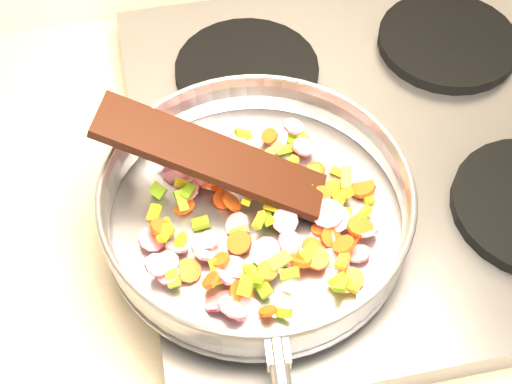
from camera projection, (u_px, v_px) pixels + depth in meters
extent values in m
cube|color=#939399|center=(377.00, 148.00, 0.90)|extent=(0.60, 0.60, 0.04)
cylinder|color=black|center=(296.00, 248.00, 0.78)|extent=(0.19, 0.19, 0.02)
cylinder|color=black|center=(247.00, 70.00, 0.94)|extent=(0.19, 0.19, 0.02)
cylinder|color=black|center=(448.00, 41.00, 0.97)|extent=(0.19, 0.19, 0.02)
cylinder|color=#9E9EA5|center=(256.00, 219.00, 0.79)|extent=(0.33, 0.33, 0.01)
torus|color=#9E9EA5|center=(256.00, 204.00, 0.76)|extent=(0.38, 0.38, 0.05)
torus|color=#9E9EA5|center=(256.00, 190.00, 0.74)|extent=(0.34, 0.34, 0.01)
cube|color=#9E9EA5|center=(277.00, 352.00, 0.65)|extent=(0.02, 0.03, 0.02)
cube|color=yellow|center=(367.00, 196.00, 0.80)|extent=(0.01, 0.02, 0.01)
cylinder|color=red|center=(282.00, 180.00, 0.81)|extent=(0.03, 0.03, 0.03)
cylinder|color=red|center=(334.00, 263.00, 0.75)|extent=(0.04, 0.04, 0.02)
cube|color=#6C9B17|center=(173.00, 279.00, 0.72)|extent=(0.02, 0.02, 0.01)
cylinder|color=#D64612|center=(360.00, 227.00, 0.76)|extent=(0.04, 0.04, 0.01)
cube|color=yellow|center=(182.00, 183.00, 0.80)|extent=(0.02, 0.01, 0.02)
cube|color=yellow|center=(362.00, 215.00, 0.78)|extent=(0.03, 0.02, 0.01)
cylinder|color=red|center=(251.00, 143.00, 0.83)|extent=(0.04, 0.03, 0.02)
cube|color=#6C9B17|center=(341.00, 285.00, 0.71)|extent=(0.02, 0.02, 0.01)
cube|color=yellow|center=(280.00, 197.00, 0.79)|extent=(0.01, 0.02, 0.01)
cylinder|color=red|center=(360.00, 180.00, 0.81)|extent=(0.04, 0.04, 0.02)
cylinder|color=#D64612|center=(189.00, 270.00, 0.74)|extent=(0.04, 0.04, 0.02)
cylinder|color=red|center=(219.00, 301.00, 0.72)|extent=(0.04, 0.04, 0.03)
cylinder|color=red|center=(206.00, 250.00, 0.75)|extent=(0.04, 0.04, 0.02)
cube|color=#6C9B17|center=(166.00, 227.00, 0.77)|extent=(0.02, 0.02, 0.02)
cube|color=yellow|center=(240.00, 231.00, 0.76)|extent=(0.02, 0.01, 0.01)
cylinder|color=#D64612|center=(184.00, 206.00, 0.79)|extent=(0.04, 0.04, 0.02)
cylinder|color=#D64612|center=(314.00, 172.00, 0.80)|extent=(0.03, 0.03, 0.02)
cylinder|color=#D64612|center=(350.00, 239.00, 0.77)|extent=(0.02, 0.03, 0.02)
cylinder|color=red|center=(358.00, 254.00, 0.75)|extent=(0.04, 0.04, 0.02)
cylinder|color=red|center=(289.00, 258.00, 0.75)|extent=(0.03, 0.04, 0.02)
cube|color=#6C9B17|center=(181.00, 201.00, 0.78)|extent=(0.01, 0.03, 0.02)
cylinder|color=#D64612|center=(321.00, 229.00, 0.77)|extent=(0.02, 0.02, 0.01)
cube|color=#6C9B17|center=(235.00, 271.00, 0.74)|extent=(0.02, 0.02, 0.01)
cube|color=#6C9B17|center=(186.00, 193.00, 0.80)|extent=(0.02, 0.02, 0.01)
cube|color=yellow|center=(259.00, 220.00, 0.75)|extent=(0.02, 0.02, 0.01)
cube|color=#6C9B17|center=(212.00, 170.00, 0.82)|extent=(0.01, 0.02, 0.01)
cylinder|color=#D64612|center=(218.00, 184.00, 0.81)|extent=(0.03, 0.03, 0.01)
cube|color=#6C9B17|center=(201.00, 223.00, 0.78)|extent=(0.02, 0.02, 0.01)
cylinder|color=red|center=(218.00, 160.00, 0.82)|extent=(0.04, 0.04, 0.01)
cylinder|color=#D64612|center=(294.00, 188.00, 0.79)|extent=(0.03, 0.03, 0.02)
cube|color=#6C9B17|center=(188.00, 191.00, 0.78)|extent=(0.02, 0.02, 0.01)
cube|color=#6C9B17|center=(280.00, 261.00, 0.73)|extent=(0.03, 0.02, 0.01)
cylinder|color=red|center=(322.00, 240.00, 0.77)|extent=(0.04, 0.04, 0.02)
cylinder|color=red|center=(303.00, 192.00, 0.79)|extent=(0.04, 0.03, 0.02)
cylinder|color=red|center=(168.00, 262.00, 0.73)|extent=(0.03, 0.03, 0.02)
cube|color=#6C9B17|center=(284.00, 313.00, 0.71)|extent=(0.02, 0.02, 0.02)
cylinder|color=#D64612|center=(242.00, 292.00, 0.72)|extent=(0.03, 0.03, 0.02)
cylinder|color=#D64612|center=(211.00, 280.00, 0.72)|extent=(0.02, 0.03, 0.03)
cube|color=yellow|center=(249.00, 173.00, 0.80)|extent=(0.01, 0.03, 0.01)
cylinder|color=red|center=(293.00, 126.00, 0.83)|extent=(0.03, 0.03, 0.01)
cube|color=yellow|center=(338.00, 280.00, 0.73)|extent=(0.02, 0.02, 0.02)
cube|color=yellow|center=(274.00, 150.00, 0.81)|extent=(0.03, 0.02, 0.02)
cylinder|color=#D64612|center=(267.00, 271.00, 0.72)|extent=(0.03, 0.03, 0.01)
cube|color=#6C9B17|center=(274.00, 205.00, 0.79)|extent=(0.02, 0.03, 0.02)
cube|color=#6C9B17|center=(314.00, 173.00, 0.80)|extent=(0.02, 0.02, 0.01)
cube|color=#6C9B17|center=(342.00, 194.00, 0.78)|extent=(0.02, 0.01, 0.02)
cylinder|color=red|center=(235.00, 267.00, 0.74)|extent=(0.03, 0.03, 0.01)
cylinder|color=#D64612|center=(232.00, 202.00, 0.79)|extent=(0.03, 0.03, 0.03)
cube|color=#6C9B17|center=(263.00, 287.00, 0.72)|extent=(0.02, 0.02, 0.01)
cylinder|color=red|center=(337.00, 219.00, 0.77)|extent=(0.03, 0.03, 0.02)
cube|color=yellow|center=(154.00, 213.00, 0.78)|extent=(0.02, 0.02, 0.02)
cube|color=#6C9B17|center=(246.00, 285.00, 0.71)|extent=(0.02, 0.03, 0.02)
cylinder|color=red|center=(226.00, 274.00, 0.73)|extent=(0.03, 0.04, 0.03)
cube|color=#6C9B17|center=(243.00, 134.00, 0.84)|extent=(0.02, 0.01, 0.02)
cylinder|color=red|center=(157.00, 265.00, 0.73)|extent=(0.03, 0.03, 0.02)
cylinder|color=red|center=(233.00, 308.00, 0.71)|extent=(0.04, 0.04, 0.02)
cube|color=#6C9B17|center=(343.00, 211.00, 0.78)|extent=(0.02, 0.02, 0.01)
cube|color=#6C9B17|center=(283.00, 150.00, 0.84)|extent=(0.02, 0.02, 0.01)
cube|color=yellow|center=(165.00, 233.00, 0.75)|extent=(0.02, 0.03, 0.01)
cylinder|color=red|center=(303.00, 147.00, 0.83)|extent=(0.03, 0.03, 0.01)
cylinder|color=#D64612|center=(186.00, 143.00, 0.84)|extent=(0.03, 0.03, 0.02)
cylinder|color=red|center=(327.00, 213.00, 0.77)|extent=(0.04, 0.04, 0.01)
cylinder|color=#D64612|center=(322.00, 195.00, 0.78)|extent=(0.03, 0.02, 0.02)
cylinder|color=#D64612|center=(239.00, 242.00, 0.76)|extent=(0.03, 0.03, 0.02)
cylinder|color=red|center=(205.00, 178.00, 0.81)|extent=(0.03, 0.04, 0.03)
cube|color=yellow|center=(217.00, 272.00, 0.73)|extent=(0.01, 0.03, 0.02)
cylinder|color=red|center=(247.00, 311.00, 0.72)|extent=(0.04, 0.04, 0.01)
cube|color=yellow|center=(274.00, 208.00, 0.77)|extent=(0.02, 0.02, 0.01)
cylinder|color=red|center=(237.00, 225.00, 0.77)|extent=(0.04, 0.04, 0.02)
cube|color=yellow|center=(286.00, 200.00, 0.79)|extent=(0.02, 0.01, 0.02)
cylinder|color=red|center=(169.00, 275.00, 0.73)|extent=(0.03, 0.03, 0.01)
cylinder|color=red|center=(289.00, 243.00, 0.75)|extent=(0.03, 0.03, 0.03)
cylinder|color=#D64612|center=(344.00, 245.00, 0.75)|extent=(0.03, 0.03, 0.02)
cube|color=#6C9B17|center=(309.00, 252.00, 0.74)|extent=(0.03, 0.03, 0.01)
cube|color=#6C9B17|center=(293.00, 135.00, 0.84)|extent=(0.02, 0.03, 0.01)
cylinder|color=#D64612|center=(363.00, 188.00, 0.80)|extent=(0.04, 0.04, 0.02)
cube|color=#6C9B17|center=(268.00, 219.00, 0.77)|extent=(0.01, 0.02, 0.02)
cube|color=#6C9B17|center=(296.00, 134.00, 0.84)|extent=(0.02, 0.02, 0.01)
cylinder|color=#D64612|center=(352.00, 280.00, 0.74)|extent=(0.03, 0.03, 0.01)
cylinder|color=red|center=(167.00, 156.00, 0.82)|extent=(0.04, 0.03, 0.03)
cube|color=yellow|center=(283.00, 165.00, 0.80)|extent=(0.02, 0.02, 0.01)
cylinder|color=#D64612|center=(312.00, 246.00, 0.75)|extent=(0.03, 0.03, 0.01)
cube|color=#6C9B17|center=(252.00, 270.00, 0.74)|extent=(0.02, 0.01, 0.01)
cube|color=yellow|center=(291.00, 164.00, 0.81)|extent=(0.02, 0.02, 0.01)
cylinder|color=#D64612|center=(210.00, 184.00, 0.80)|extent=(0.03, 0.03, 0.02)
cube|color=yellow|center=(346.00, 285.00, 0.72)|extent=(0.03, 0.02, 0.02)
cylinder|color=red|center=(238.00, 171.00, 0.82)|extent=(0.04, 0.04, 0.01)
cylinder|color=#D64612|center=(331.00, 238.00, 0.76)|extent=(0.03, 0.03, 0.02)
cylinder|color=red|center=(151.00, 239.00, 0.76)|extent=(0.04, 0.04, 0.02)
cube|color=#6C9B17|center=(336.00, 204.00, 0.78)|extent=(0.02, 0.03, 0.01)
cylinder|color=#D64612|center=(270.00, 136.00, 0.84)|extent=(0.03, 0.03, 0.02)
cube|color=yellow|center=(180.00, 241.00, 0.76)|extent=(0.02, 0.02, 0.02)
cube|color=#6C9B17|center=(191.00, 155.00, 0.82)|extent=(0.02, 0.02, 0.01)
cylinder|color=red|center=(189.00, 176.00, 0.81)|extent=(0.03, 0.03, 0.02)
cube|color=yellow|center=(342.00, 261.00, 0.74)|extent=(0.02, 0.02, 0.01)
cylinder|color=#D64612|center=(186.00, 159.00, 0.83)|extent=(0.03, 0.03, 0.02)
cylinder|color=#D64612|center=(268.00, 311.00, 0.70)|extent=(0.02, 0.02, 0.02)
cylinder|color=#D64612|center=(301.00, 260.00, 0.74)|extent=(0.03, 0.03, 0.02)
cylinder|color=red|center=(223.00, 132.00, 0.83)|extent=(0.04, 0.04, 0.01)
cube|color=yellow|center=(330.00, 188.00, 0.79)|extent=(0.02, 0.02, 0.02)
cylinder|color=red|center=(177.00, 247.00, 0.75)|extent=(0.03, 0.03, 0.02)
cube|color=#6C9B17|center=(304.00, 186.00, 0.78)|extent=(0.02, 0.02, 0.01)
cylinder|color=red|center=(176.00, 171.00, 0.82)|extent=(0.05, 0.05, 0.01)
cylinder|color=red|center=(366.00, 232.00, 0.76)|extent=(0.03, 0.03, 0.03)
cylinder|color=#D64612|center=(221.00, 260.00, 0.73)|extent=(0.03, 0.03, 0.01)
cube|color=yellow|center=(265.00, 194.00, 0.78)|extent=(0.02, 0.01, 0.02)
cylinder|color=#D64612|center=(317.00, 258.00, 0.74)|extent=(0.04, 0.04, 0.01)
cylinder|color=red|center=(209.00, 240.00, 0.75)|extent=(0.03, 0.03, 0.01)
cylinder|color=#D64612|center=(223.00, 200.00, 0.80)|extent=(0.03, 0.03, 0.01)
cube|color=yellow|center=(339.00, 172.00, 0.82)|extent=(0.02, 0.02, 0.02)
cube|color=yellow|center=(247.00, 199.00, 0.77)|extent=(0.02, 0.02, 0.02)
cylinder|color=red|center=(187.00, 190.00, 0.80)|extent=(0.04, 0.04, 0.02)
cylinder|color=#D64612|center=(162.00, 228.00, 0.75)|extent=(0.03, 0.04, 0.03)
cylinder|color=red|center=(213.00, 138.00, 0.84)|extent=(0.04, 0.04, 0.02)
cylinder|color=#D64612|center=(334.00, 189.00, 0.79)|extent=(0.03, 0.03, 0.02)
cube|color=yellow|center=(289.00, 195.00, 0.78)|extent=(0.02, 0.02, 0.01)
cylinder|color=red|center=(202.00, 147.00, 0.84)|extent=(0.03, 0.03, 0.02)
cylinder|color=#D64612|center=(300.00, 142.00, 0.84)|extent=(0.04, 0.04, 0.02)
cube|color=#6C9B17|center=(290.00, 274.00, 0.72)|extent=(0.02, 0.01, 0.02)
cylinder|color=red|center=(266.00, 252.00, 0.74)|extent=(0.04, 0.04, 0.02)
cube|color=yellow|center=(294.00, 193.00, 0.79)|extent=(0.01, 0.02, 0.01)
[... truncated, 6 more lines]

